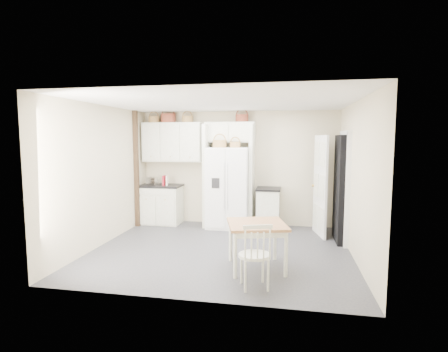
# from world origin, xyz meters

# --- Properties ---
(floor) EXTENTS (4.50, 4.50, 0.00)m
(floor) POSITION_xyz_m (0.00, 0.00, 0.00)
(floor) COLOR #2F2F38
(floor) RESTS_ON ground
(ceiling) EXTENTS (4.50, 4.50, 0.00)m
(ceiling) POSITION_xyz_m (0.00, 0.00, 2.60)
(ceiling) COLOR white
(ceiling) RESTS_ON wall_back
(wall_back) EXTENTS (4.50, 0.00, 4.50)m
(wall_back) POSITION_xyz_m (0.00, 2.00, 1.30)
(wall_back) COLOR beige
(wall_back) RESTS_ON floor
(wall_left) EXTENTS (0.00, 4.00, 4.00)m
(wall_left) POSITION_xyz_m (-2.25, 0.00, 1.30)
(wall_left) COLOR beige
(wall_left) RESTS_ON floor
(wall_right) EXTENTS (0.00, 4.00, 4.00)m
(wall_right) POSITION_xyz_m (2.25, 0.00, 1.30)
(wall_right) COLOR beige
(wall_right) RESTS_ON floor
(refrigerator) EXTENTS (0.93, 0.74, 1.79)m
(refrigerator) POSITION_xyz_m (-0.15, 1.64, 0.90)
(refrigerator) COLOR white
(refrigerator) RESTS_ON floor
(base_cab_left) EXTENTS (0.94, 0.59, 0.87)m
(base_cab_left) POSITION_xyz_m (-1.77, 1.70, 0.44)
(base_cab_left) COLOR white
(base_cab_left) RESTS_ON floor
(base_cab_right) EXTENTS (0.49, 0.59, 0.86)m
(base_cab_right) POSITION_xyz_m (0.73, 1.70, 0.43)
(base_cab_right) COLOR white
(base_cab_right) RESTS_ON floor
(dining_table) EXTENTS (1.04, 1.04, 0.71)m
(dining_table) POSITION_xyz_m (0.70, -0.77, 0.35)
(dining_table) COLOR brown
(dining_table) RESTS_ON floor
(windsor_chair) EXTENTS (0.53, 0.50, 0.88)m
(windsor_chair) POSITION_xyz_m (0.74, -1.47, 0.44)
(windsor_chair) COLOR white
(windsor_chair) RESTS_ON floor
(counter_left) EXTENTS (0.98, 0.63, 0.04)m
(counter_left) POSITION_xyz_m (-1.77, 1.70, 0.89)
(counter_left) COLOR black
(counter_left) RESTS_ON base_cab_left
(counter_right) EXTENTS (0.53, 0.63, 0.04)m
(counter_right) POSITION_xyz_m (0.73, 1.70, 0.88)
(counter_right) COLOR black
(counter_right) RESTS_ON base_cab_right
(toaster) EXTENTS (0.29, 0.21, 0.18)m
(toaster) POSITION_xyz_m (-1.97, 1.69, 1.00)
(toaster) COLOR silver
(toaster) RESTS_ON counter_left
(cookbook_red) EXTENTS (0.04, 0.15, 0.23)m
(cookbook_red) POSITION_xyz_m (-1.65, 1.62, 1.02)
(cookbook_red) COLOR #B51B2B
(cookbook_red) RESTS_ON counter_left
(cookbook_cream) EXTENTS (0.06, 0.15, 0.22)m
(cookbook_cream) POSITION_xyz_m (-1.58, 1.62, 1.02)
(cookbook_cream) COLOR white
(cookbook_cream) RESTS_ON counter_left
(basket_upper_a) EXTENTS (0.26, 0.26, 0.15)m
(basket_upper_a) POSITION_xyz_m (-1.95, 1.83, 2.42)
(basket_upper_a) COLOR olive
(basket_upper_a) RESTS_ON upper_cabinet
(basket_upper_b) EXTENTS (0.34, 0.34, 0.20)m
(basket_upper_b) POSITION_xyz_m (-1.60, 1.83, 2.45)
(basket_upper_b) COLOR maroon
(basket_upper_b) RESTS_ON upper_cabinet
(basket_upper_c) EXTENTS (0.25, 0.25, 0.15)m
(basket_upper_c) POSITION_xyz_m (-1.14, 1.83, 2.42)
(basket_upper_c) COLOR olive
(basket_upper_c) RESTS_ON upper_cabinet
(basket_bridge_b) EXTENTS (0.29, 0.29, 0.16)m
(basket_bridge_b) POSITION_xyz_m (0.12, 1.83, 2.43)
(basket_bridge_b) COLOR maroon
(basket_bridge_b) RESTS_ON bridge_cabinet
(basket_fridge_a) EXTENTS (0.30, 0.30, 0.16)m
(basket_fridge_a) POSITION_xyz_m (-0.33, 1.54, 1.87)
(basket_fridge_a) COLOR olive
(basket_fridge_a) RESTS_ON refrigerator
(basket_fridge_b) EXTENTS (0.23, 0.23, 0.12)m
(basket_fridge_b) POSITION_xyz_m (0.01, 1.54, 1.85)
(basket_fridge_b) COLOR olive
(basket_fridge_b) RESTS_ON refrigerator
(upper_cabinet) EXTENTS (1.40, 0.34, 0.90)m
(upper_cabinet) POSITION_xyz_m (-1.50, 1.83, 1.90)
(upper_cabinet) COLOR white
(upper_cabinet) RESTS_ON wall_back
(bridge_cabinet) EXTENTS (1.12, 0.34, 0.45)m
(bridge_cabinet) POSITION_xyz_m (-0.15, 1.83, 2.12)
(bridge_cabinet) COLOR white
(bridge_cabinet) RESTS_ON wall_back
(fridge_panel_left) EXTENTS (0.08, 0.60, 2.30)m
(fridge_panel_left) POSITION_xyz_m (-0.66, 1.70, 1.15)
(fridge_panel_left) COLOR white
(fridge_panel_left) RESTS_ON floor
(fridge_panel_right) EXTENTS (0.08, 0.60, 2.30)m
(fridge_panel_right) POSITION_xyz_m (0.36, 1.70, 1.15)
(fridge_panel_right) COLOR white
(fridge_panel_right) RESTS_ON floor
(trim_post) EXTENTS (0.09, 0.09, 2.60)m
(trim_post) POSITION_xyz_m (-2.20, 1.35, 1.30)
(trim_post) COLOR black
(trim_post) RESTS_ON floor
(doorway_void) EXTENTS (0.18, 0.85, 2.05)m
(doorway_void) POSITION_xyz_m (2.16, 1.00, 1.02)
(doorway_void) COLOR black
(doorway_void) RESTS_ON floor
(door_slab) EXTENTS (0.21, 0.79, 2.05)m
(door_slab) POSITION_xyz_m (1.80, 1.33, 1.02)
(door_slab) COLOR white
(door_slab) RESTS_ON floor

